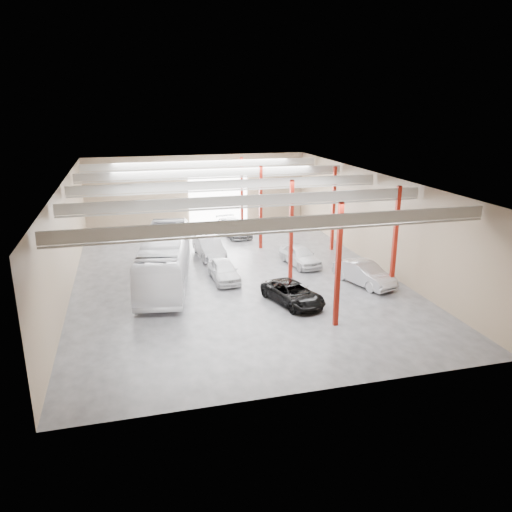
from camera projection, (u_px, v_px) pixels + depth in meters
name	position (u px, v px, depth m)	size (l,w,h in m)	color
depot_shell	(231.00, 205.00, 35.34)	(22.12, 32.12, 7.06)	#3F3F43
coach_bus	(165.00, 259.00, 34.17)	(2.89, 12.35, 3.44)	white
black_sedan	(293.00, 293.00, 30.82)	(2.19, 4.75, 1.32)	black
car_row_a	(224.00, 271.00, 34.79)	(1.73, 4.29, 1.46)	silver
car_row_b	(209.00, 247.00, 40.03)	(1.74, 5.00, 1.65)	#A7A7AC
car_row_c	(234.00, 227.00, 46.66)	(2.11, 5.18, 1.50)	slate
car_right_near	(364.00, 274.00, 34.00)	(1.67, 4.80, 1.58)	#AAAAAF
car_right_far	(300.00, 255.00, 38.13)	(1.83, 4.54, 1.55)	silver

